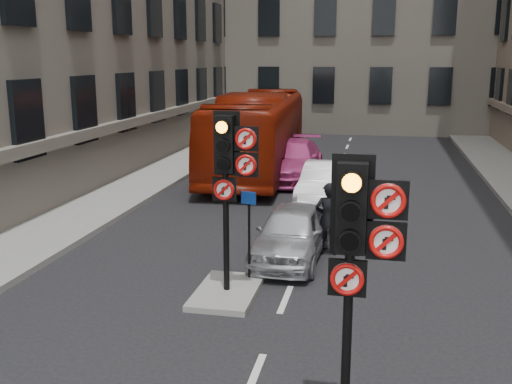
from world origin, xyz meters
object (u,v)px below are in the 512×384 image
at_px(car_pink, 291,160).
at_px(motorcyclist, 328,219).
at_px(car_silver, 292,233).
at_px(motorcycle, 355,234).
at_px(bus_red, 258,133).
at_px(car_white, 326,184).
at_px(info_sign, 249,223).
at_px(signal_far, 230,163).
at_px(signal_near, 358,238).

relative_size(car_pink, motorcyclist, 2.93).
bearing_deg(car_silver, motorcycle, 25.50).
bearing_deg(car_pink, motorcycle, -72.14).
bearing_deg(bus_red, car_white, -59.65).
relative_size(car_white, info_sign, 2.16).
relative_size(car_silver, motorcycle, 2.20).
bearing_deg(info_sign, motorcyclist, 68.95).
distance_m(signal_far, info_sign, 1.57).
relative_size(signal_near, signal_far, 1.00).
distance_m(signal_near, info_sign, 5.45).
xyz_separation_m(car_pink, motorcyclist, (2.22, -8.83, 0.13)).
distance_m(bus_red, motorcyclist, 10.83).
xyz_separation_m(motorcycle, info_sign, (-2.11, -2.35, 0.82)).
height_order(car_white, info_sign, info_sign).
bearing_deg(motorcyclist, signal_far, 52.83).
relative_size(motorcyclist, info_sign, 0.95).
xyz_separation_m(bus_red, motorcycle, (4.46, -10.01, -1.12)).
relative_size(car_pink, info_sign, 2.78).
height_order(signal_near, motorcycle, signal_near).
bearing_deg(motorcycle, signal_far, -122.89).
relative_size(car_silver, car_white, 0.93).
relative_size(car_pink, motorcycle, 3.04).
xyz_separation_m(car_silver, motorcycle, (1.46, 0.61, -0.13)).
xyz_separation_m(signal_near, car_silver, (-1.73, 6.48, -1.94)).
relative_size(car_silver, car_pink, 0.72).
distance_m(motorcycle, motorcyclist, 0.76).
height_order(motorcycle, info_sign, info_sign).
height_order(signal_far, car_pink, signal_far).
bearing_deg(signal_far, info_sign, 73.90).
xyz_separation_m(car_white, motorcycle, (1.18, -5.03, -0.15)).
height_order(signal_near, car_white, signal_near).
xyz_separation_m(signal_far, bus_red, (-2.14, 13.10, -1.06)).
height_order(signal_far, bus_red, signal_far).
height_order(car_silver, bus_red, bus_red).
distance_m(car_silver, info_sign, 1.98).
height_order(bus_red, info_sign, bus_red).
xyz_separation_m(signal_near, signal_far, (-2.60, 4.00, 0.12)).
distance_m(car_white, bus_red, 6.03).
distance_m(car_white, motorcycle, 5.17).
bearing_deg(motorcycle, car_white, 107.25).
relative_size(signal_far, bus_red, 0.30).
bearing_deg(info_sign, car_silver, 81.36).
xyz_separation_m(signal_near, bus_red, (-4.74, 17.10, -0.94)).
height_order(car_pink, motorcycle, car_pink).
distance_m(signal_near, motorcycle, 7.39).
bearing_deg(motorcycle, motorcyclist, -166.99).
relative_size(signal_far, motorcycle, 2.09).
bearing_deg(bus_red, signal_far, -83.78).
relative_size(bus_red, motorcyclist, 6.62).
bearing_deg(car_silver, car_pink, 101.19).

